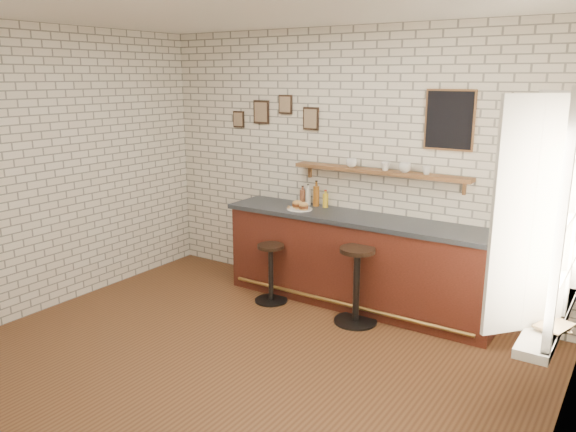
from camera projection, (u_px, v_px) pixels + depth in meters
name	position (u px, v px, depth m)	size (l,w,h in m)	color
ground	(242.00, 360.00, 5.02)	(5.00, 5.00, 0.00)	brown
bar_counter	(357.00, 261.00, 6.13)	(3.10, 0.65, 1.01)	#522016
sandwich_plate	(300.00, 209.00, 6.33)	(0.28, 0.28, 0.01)	white
ciabatta_sandwich	(301.00, 205.00, 6.31)	(0.26, 0.19, 0.08)	tan
potato_chips	(299.00, 208.00, 6.33)	(0.26, 0.18, 0.00)	#D99C4C
bitters_bottle_brown	(303.00, 197.00, 6.57)	(0.07, 0.07, 0.22)	brown
bitters_bottle_white	(308.00, 196.00, 6.53)	(0.06, 0.06, 0.25)	beige
bitters_bottle_amber	(316.00, 196.00, 6.47)	(0.07, 0.07, 0.30)	#935217
condiment_bottle_yellow	(325.00, 200.00, 6.41)	(0.06, 0.06, 0.20)	gold
bar_stool_left	(271.00, 271.00, 6.26)	(0.39, 0.39, 0.66)	black
bar_stool_right	(356.00, 283.00, 5.70)	(0.46, 0.46, 0.80)	black
wall_shelf	(379.00, 172.00, 5.99)	(2.00, 0.18, 0.18)	brown
shelf_cup_a	(352.00, 163.00, 6.15)	(0.12, 0.12, 0.09)	white
shelf_cup_b	(385.00, 166.00, 5.93)	(0.10, 0.10, 0.09)	white
shelf_cup_c	(405.00, 168.00, 5.82)	(0.13, 0.13, 0.10)	white
shelf_cup_d	(427.00, 170.00, 5.69)	(0.09, 0.09, 0.09)	white
back_wall_decor	(369.00, 117.00, 6.01)	(2.96, 0.02, 0.56)	black
window_sill	(550.00, 317.00, 3.77)	(0.20, 1.35, 0.06)	white
casement_window	(556.00, 208.00, 3.61)	(0.40, 1.30, 1.56)	white
book_lower	(540.00, 325.00, 3.56)	(0.16, 0.22, 0.02)	tan
book_upper	(541.00, 321.00, 3.56)	(0.17, 0.24, 0.02)	tan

